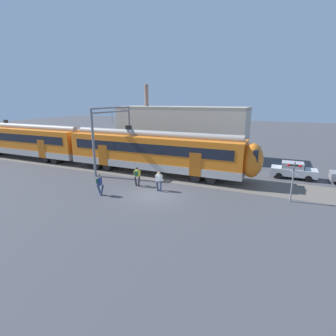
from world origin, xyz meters
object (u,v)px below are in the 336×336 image
pedestrian_white (159,179)px  pedestrian_navy (100,183)px  parked_car_silver (293,170)px  commuter_train (85,146)px  pedestrian_yellow (137,175)px  crossing_signal (293,175)px

pedestrian_white → pedestrian_navy: bearing=-143.3°
pedestrian_white → parked_car_silver: bearing=39.5°
commuter_train → pedestrian_yellow: commuter_train is taller
commuter_train → crossing_signal: (21.23, -2.72, -0.24)m
pedestrian_navy → parked_car_silver: pedestrian_navy is taller
pedestrian_navy → crossing_signal: bearing=18.4°
pedestrian_navy → parked_car_silver: bearing=38.8°
pedestrian_navy → commuter_train: bearing=136.4°
commuter_train → pedestrian_yellow: (9.09, -4.09, -1.26)m
pedestrian_navy → parked_car_silver: size_ratio=0.42×
pedestrian_navy → pedestrian_yellow: bearing=64.7°
pedestrian_yellow → parked_car_silver: size_ratio=0.42×
pedestrian_navy → pedestrian_yellow: 3.49m
parked_car_silver → crossing_signal: size_ratio=1.34×
crossing_signal → pedestrian_white: bearing=-170.1°
pedestrian_navy → pedestrian_yellow: same height
pedestrian_yellow → parked_car_silver: (12.40, 8.00, -0.21)m
commuter_train → pedestrian_yellow: 10.05m
pedestrian_navy → pedestrian_white: bearing=36.7°
pedestrian_navy → pedestrian_yellow: size_ratio=1.00×
pedestrian_navy → crossing_signal: crossing_signal is taller
parked_car_silver → commuter_train: bearing=-169.7°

